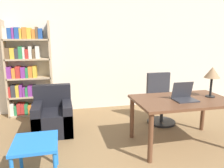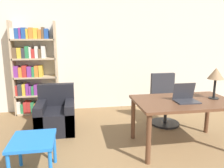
{
  "view_description": "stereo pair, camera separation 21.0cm",
  "coord_description": "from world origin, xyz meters",
  "px_view_note": "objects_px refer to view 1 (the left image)",
  "views": [
    {
      "loc": [
        -1.13,
        -0.57,
        1.68
      ],
      "look_at": [
        -0.39,
        2.55,
        1.0
      ],
      "focal_mm": 35.0,
      "sensor_mm": 36.0,
      "label": 1
    },
    {
      "loc": [
        -0.92,
        -0.62,
        1.68
      ],
      "look_at": [
        -0.39,
        2.55,
        1.0
      ],
      "focal_mm": 35.0,
      "sensor_mm": 36.0,
      "label": 2
    }
  ],
  "objects_px": {
    "laptop": "(184,96)",
    "side_table_blue": "(36,147)",
    "bookshelf": "(26,73)",
    "table_lamp": "(212,74)",
    "armchair": "(53,117)",
    "office_chair": "(161,101)",
    "desk": "(182,105)"
  },
  "relations": [
    {
      "from": "laptop",
      "to": "side_table_blue",
      "type": "bearing_deg",
      "value": -170.56
    },
    {
      "from": "side_table_blue",
      "to": "bookshelf",
      "type": "bearing_deg",
      "value": 99.3
    },
    {
      "from": "table_lamp",
      "to": "armchair",
      "type": "height_order",
      "value": "table_lamp"
    },
    {
      "from": "armchair",
      "to": "bookshelf",
      "type": "relative_size",
      "value": 0.4
    },
    {
      "from": "armchair",
      "to": "office_chair",
      "type": "bearing_deg",
      "value": -0.41
    },
    {
      "from": "side_table_blue",
      "to": "office_chair",
      "type": "bearing_deg",
      "value": 31.11
    },
    {
      "from": "table_lamp",
      "to": "side_table_blue",
      "type": "bearing_deg",
      "value": -170.86
    },
    {
      "from": "table_lamp",
      "to": "armchair",
      "type": "bearing_deg",
      "value": 159.22
    },
    {
      "from": "laptop",
      "to": "armchair",
      "type": "bearing_deg",
      "value": 152.87
    },
    {
      "from": "desk",
      "to": "bookshelf",
      "type": "bearing_deg",
      "value": 141.93
    },
    {
      "from": "office_chair",
      "to": "armchair",
      "type": "bearing_deg",
      "value": 179.59
    },
    {
      "from": "desk",
      "to": "table_lamp",
      "type": "distance_m",
      "value": 0.69
    },
    {
      "from": "table_lamp",
      "to": "armchair",
      "type": "relative_size",
      "value": 0.59
    },
    {
      "from": "desk",
      "to": "table_lamp",
      "type": "height_order",
      "value": "table_lamp"
    },
    {
      "from": "armchair",
      "to": "table_lamp",
      "type": "bearing_deg",
      "value": -20.78
    },
    {
      "from": "desk",
      "to": "bookshelf",
      "type": "distance_m",
      "value": 3.24
    },
    {
      "from": "laptop",
      "to": "table_lamp",
      "type": "xyz_separation_m",
      "value": [
        0.51,
        0.07,
        0.32
      ]
    },
    {
      "from": "table_lamp",
      "to": "side_table_blue",
      "type": "relative_size",
      "value": 0.86
    },
    {
      "from": "laptop",
      "to": "table_lamp",
      "type": "distance_m",
      "value": 0.61
    },
    {
      "from": "table_lamp",
      "to": "laptop",
      "type": "bearing_deg",
      "value": -172.14
    },
    {
      "from": "table_lamp",
      "to": "side_table_blue",
      "type": "distance_m",
      "value": 2.78
    },
    {
      "from": "desk",
      "to": "bookshelf",
      "type": "xyz_separation_m",
      "value": [
        -2.54,
        1.99,
        0.3
      ]
    },
    {
      "from": "desk",
      "to": "side_table_blue",
      "type": "height_order",
      "value": "desk"
    },
    {
      "from": "bookshelf",
      "to": "side_table_blue",
      "type": "bearing_deg",
      "value": -80.7
    },
    {
      "from": "side_table_blue",
      "to": "bookshelf",
      "type": "xyz_separation_m",
      "value": [
        -0.39,
        2.4,
        0.54
      ]
    },
    {
      "from": "desk",
      "to": "bookshelf",
      "type": "height_order",
      "value": "bookshelf"
    },
    {
      "from": "bookshelf",
      "to": "table_lamp",
      "type": "bearing_deg",
      "value": -32.9
    },
    {
      "from": "laptop",
      "to": "bookshelf",
      "type": "relative_size",
      "value": 0.17
    },
    {
      "from": "armchair",
      "to": "bookshelf",
      "type": "xyz_separation_m",
      "value": [
        -0.55,
        1.02,
        0.67
      ]
    },
    {
      "from": "desk",
      "to": "office_chair",
      "type": "bearing_deg",
      "value": 83.68
    },
    {
      "from": "table_lamp",
      "to": "desk",
      "type": "bearing_deg",
      "value": -177.98
    },
    {
      "from": "table_lamp",
      "to": "armchair",
      "type": "xyz_separation_m",
      "value": [
        -2.5,
        0.95,
        -0.85
      ]
    }
  ]
}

